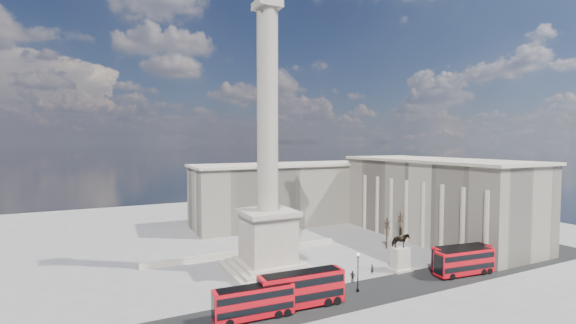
% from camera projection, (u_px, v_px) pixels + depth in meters
% --- Properties ---
extents(ground, '(180.00, 180.00, 0.00)m').
position_uv_depth(ground, '(280.00, 281.00, 62.21)').
color(ground, gray).
rests_on(ground, ground).
extents(asphalt_road, '(120.00, 9.00, 0.01)m').
position_uv_depth(asphalt_road, '(341.00, 298.00, 55.44)').
color(asphalt_road, black).
rests_on(asphalt_road, ground).
extents(nelsons_column, '(14.00, 14.00, 49.85)m').
position_uv_depth(nelsons_column, '(268.00, 198.00, 66.03)').
color(nelsons_column, '#BAAC9B').
rests_on(nelsons_column, ground).
extents(balustrade_wall, '(40.00, 0.60, 1.10)m').
position_uv_depth(balustrade_wall, '(246.00, 252.00, 76.53)').
color(balustrade_wall, beige).
rests_on(balustrade_wall, ground).
extents(building_east, '(19.00, 46.00, 18.60)m').
position_uv_depth(building_east, '(435.00, 198.00, 90.49)').
color(building_east, '#B2A892').
rests_on(building_east, ground).
extents(building_northeast, '(51.00, 17.00, 16.60)m').
position_uv_depth(building_northeast, '(285.00, 193.00, 106.44)').
color(building_northeast, '#B2A892').
rests_on(building_northeast, ground).
extents(red_bus_a, '(10.53, 2.99, 4.22)m').
position_uv_depth(red_bus_a, '(254.00, 302.00, 48.86)').
color(red_bus_a, red).
rests_on(red_bus_a, ground).
extents(red_bus_b, '(12.16, 3.38, 4.88)m').
position_uv_depth(red_bus_b, '(302.00, 289.00, 52.30)').
color(red_bus_b, red).
rests_on(red_bus_b, ground).
extents(red_bus_c, '(11.12, 3.65, 4.42)m').
position_uv_depth(red_bus_c, '(465.00, 262.00, 64.96)').
color(red_bus_c, red).
rests_on(red_bus_c, ground).
extents(red_bus_d, '(11.09, 3.87, 4.40)m').
position_uv_depth(red_bus_d, '(462.00, 257.00, 67.37)').
color(red_bus_d, red).
rests_on(red_bus_d, ground).
extents(victorian_lamp, '(0.51, 0.51, 5.96)m').
position_uv_depth(victorian_lamp, '(358.00, 269.00, 57.59)').
color(victorian_lamp, black).
rests_on(victorian_lamp, ground).
extents(equestrian_statue, '(3.68, 2.76, 7.75)m').
position_uv_depth(equestrian_statue, '(400.00, 256.00, 67.26)').
color(equestrian_statue, beige).
rests_on(equestrian_statue, ground).
extents(bare_tree_near, '(1.62, 1.62, 7.11)m').
position_uv_depth(bare_tree_near, '(499.00, 233.00, 71.31)').
color(bare_tree_near, '#332319').
rests_on(bare_tree_near, ground).
extents(bare_tree_mid, '(1.80, 1.80, 6.82)m').
position_uv_depth(bare_tree_mid, '(387.00, 223.00, 81.11)').
color(bare_tree_mid, '#332319').
rests_on(bare_tree_mid, ground).
extents(bare_tree_far, '(1.74, 1.74, 7.11)m').
position_uv_depth(bare_tree_far, '(400.00, 217.00, 86.66)').
color(bare_tree_far, '#332319').
rests_on(bare_tree_far, ground).
extents(pedestrian_walking, '(0.67, 0.51, 1.67)m').
position_uv_depth(pedestrian_walking, '(372.00, 269.00, 65.56)').
color(pedestrian_walking, black).
rests_on(pedestrian_walking, ground).
extents(pedestrian_standing, '(1.06, 0.93, 1.83)m').
position_uv_depth(pedestrian_standing, '(395.00, 262.00, 69.15)').
color(pedestrian_standing, black).
rests_on(pedestrian_standing, ground).
extents(pedestrian_crossing, '(0.93, 1.22, 1.93)m').
position_uv_depth(pedestrian_crossing, '(353.00, 277.00, 61.56)').
color(pedestrian_crossing, black).
rests_on(pedestrian_crossing, ground).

